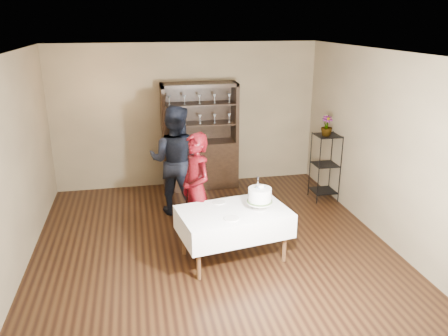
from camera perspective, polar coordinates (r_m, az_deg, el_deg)
The scene contains 14 objects.
floor at distance 6.49m, azimuth -1.73°, elevation -9.61°, with size 5.00×5.00×0.00m, color black.
ceiling at distance 5.71m, azimuth -2.00°, elevation 14.90°, with size 5.00×5.00×0.00m, color silver.
back_wall at distance 8.36m, azimuth -4.84°, elevation 6.80°, with size 5.00×0.02×2.70m, color brown.
wall_left at distance 6.08m, azimuth -25.74°, elevation 0.26°, with size 0.02×5.00×2.70m, color brown.
wall_right at distance 6.83m, azimuth 19.30°, elevation 3.01°, with size 0.02×5.00×2.70m, color brown.
china_hutch at distance 8.32m, azimuth -3.13°, elevation 1.90°, with size 1.40×0.48×2.00m.
plant_etagere at distance 7.94m, azimuth 13.07°, elevation 0.47°, with size 0.42×0.42×1.20m.
cake_table at distance 5.85m, azimuth 1.25°, elevation -7.03°, with size 1.55×1.10×0.71m.
woman at distance 6.15m, azimuth -3.64°, elevation -2.85°, with size 0.60×0.39×1.64m, color #360407.
man at distance 7.17m, azimuth -6.38°, elevation 1.01°, with size 0.88×0.69×1.81m, color black.
cake at distance 5.75m, azimuth 4.69°, elevation -3.68°, with size 0.34×0.34×0.47m.
plate_near at distance 5.54m, azimuth 0.98°, elevation -6.60°, with size 0.19×0.19×0.01m, color silver.
plate_far at distance 6.00m, azimuth -0.64°, elevation -4.48°, with size 0.17×0.17×0.01m, color silver.
potted_plant at distance 7.70m, azimuth 13.28°, elevation 5.39°, with size 0.19×0.19×0.35m, color #43612E.
Camera 1 is at (-0.97, -5.62, 3.11)m, focal length 35.00 mm.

